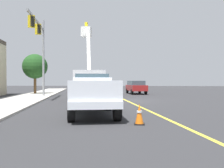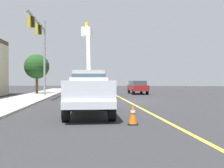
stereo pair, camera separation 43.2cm
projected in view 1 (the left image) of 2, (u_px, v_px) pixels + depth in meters
The scene contains 11 objects.
ground at pixel (126, 101), 20.76m from camera, with size 120.00×120.00×0.00m, color #2D2D30.
sidewalk_far_side at pixel (19, 101), 19.72m from camera, with size 60.00×3.60×0.12m, color #B2ADA3.
lane_centre_stripe at pixel (126, 101), 20.76m from camera, with size 50.00×0.16×0.01m, color yellow.
utility_bucket_truck at pixel (88, 82), 22.36m from camera, with size 8.53×4.01×7.20m.
service_pickup_truck at pixel (93, 92), 11.86m from camera, with size 5.90×3.12×2.06m.
passing_minivan at pixel (136, 86), 31.30m from camera, with size 5.07×2.77×1.69m.
traffic_cone_leading at pixel (139, 114), 9.36m from camera, with size 0.40×0.40×0.80m.
traffic_cone_mid_front at pixel (115, 99), 17.51m from camera, with size 0.40×0.40×0.81m.
traffic_cone_mid_rear at pixel (107, 93), 26.77m from camera, with size 0.40×0.40×0.75m.
traffic_signal_mast at pixel (40, 42), 23.50m from camera, with size 7.39×1.59×8.09m.
street_tree_right at pixel (35, 67), 30.05m from camera, with size 3.06×3.06×5.00m.
Camera 1 is at (-20.77, -0.29, 1.68)m, focal length 39.06 mm.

